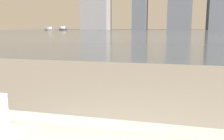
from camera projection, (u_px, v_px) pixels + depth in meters
The scene contains 3 objects.
harbor_water at pixel (172, 32), 59.62m from camera, with size 180.00×110.00×0.01m.
harbor_boat_0 at pixel (49, 29), 77.83m from camera, with size 1.62×3.42×1.23m.
harbor_boat_1 at pixel (63, 29), 84.17m from camera, with size 1.46×3.89×1.44m.
Camera 1 is at (0.54, -0.02, 1.01)m, focal length 40.00 mm.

